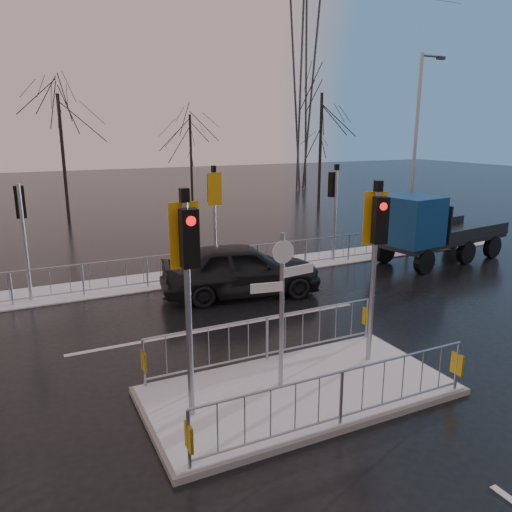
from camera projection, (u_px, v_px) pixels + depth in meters
name	position (u px, v px, depth m)	size (l,w,h in m)	color
ground	(299.00, 394.00, 9.81)	(120.00, 120.00, 0.00)	black
snow_verge	(172.00, 279.00, 17.31)	(30.00, 2.00, 0.04)	white
lane_markings	(308.00, 401.00, 9.52)	(8.00, 11.38, 0.01)	silver
traffic_island	(298.00, 375.00, 9.72)	(6.00, 3.04, 4.15)	slate
far_kerb_fixtures	(184.00, 253.00, 16.74)	(18.00, 0.65, 3.83)	#9499A1
car_far_lane	(241.00, 269.00, 15.47)	(1.98, 4.93, 1.68)	black
flatbed_truck	(422.00, 228.00, 18.87)	(6.06, 2.90, 2.70)	black
tree_far_a	(61.00, 134.00, 26.96)	(3.75, 3.75, 7.08)	black
tree_far_b	(191.00, 143.00, 32.25)	(3.25, 3.25, 6.14)	black
tree_far_c	(321.00, 128.00, 32.78)	(4.00, 4.00, 7.55)	black
street_lamp_right	(416.00, 146.00, 20.61)	(1.25, 0.18, 8.00)	#9499A1
pylon_wires	(292.00, 53.00, 40.39)	(70.00, 2.38, 19.97)	#2D3033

